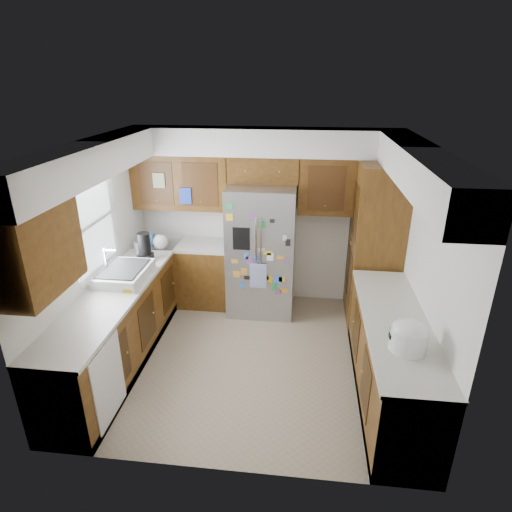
{
  "coord_description": "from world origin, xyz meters",
  "views": [
    {
      "loc": [
        0.56,
        -4.2,
        3.11
      ],
      "look_at": [
        0.02,
        0.35,
        1.17
      ],
      "focal_mm": 30.0,
      "sensor_mm": 36.0,
      "label": 1
    }
  ],
  "objects_px": {
    "pantry": "(375,244)",
    "paper_towel": "(398,335)",
    "fridge": "(261,250)",
    "rice_cooker": "(409,335)"
  },
  "relations": [
    {
      "from": "fridge",
      "to": "paper_towel",
      "type": "bearing_deg",
      "value": -56.49
    },
    {
      "from": "paper_towel",
      "to": "pantry",
      "type": "bearing_deg",
      "value": 87.7
    },
    {
      "from": "rice_cooker",
      "to": "paper_towel",
      "type": "xyz_separation_m",
      "value": [
        -0.08,
        0.03,
        -0.03
      ]
    },
    {
      "from": "rice_cooker",
      "to": "paper_towel",
      "type": "bearing_deg",
      "value": 157.34
    },
    {
      "from": "pantry",
      "to": "paper_towel",
      "type": "xyz_separation_m",
      "value": [
        -0.08,
        -2.09,
        -0.04
      ]
    },
    {
      "from": "pantry",
      "to": "fridge",
      "type": "distance_m",
      "value": 1.51
    },
    {
      "from": "pantry",
      "to": "fridge",
      "type": "bearing_deg",
      "value": 177.94
    },
    {
      "from": "pantry",
      "to": "fridge",
      "type": "relative_size",
      "value": 1.19
    },
    {
      "from": "pantry",
      "to": "rice_cooker",
      "type": "xyz_separation_m",
      "value": [
        -0.0,
        -2.12,
        -0.01
      ]
    },
    {
      "from": "fridge",
      "to": "paper_towel",
      "type": "xyz_separation_m",
      "value": [
        1.42,
        -2.14,
        0.14
      ]
    }
  ]
}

